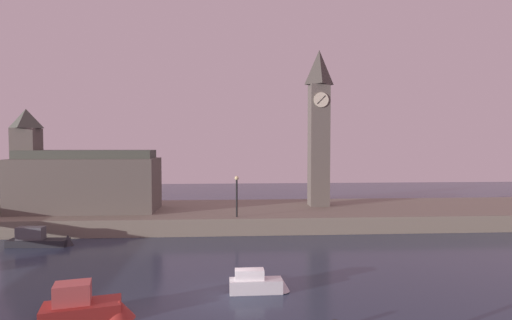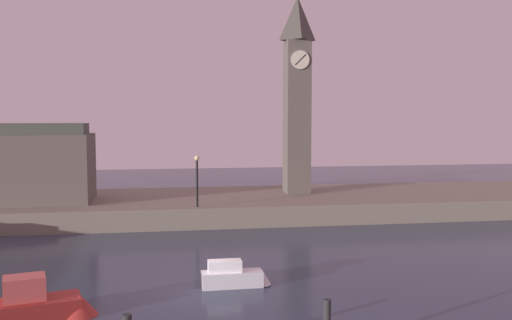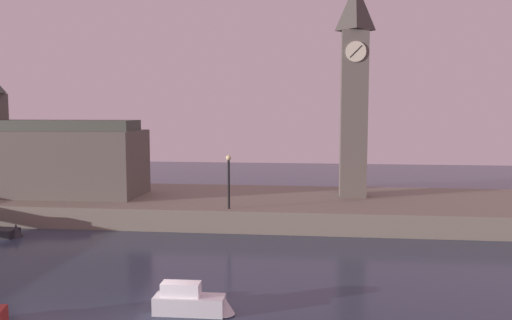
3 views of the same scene
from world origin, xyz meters
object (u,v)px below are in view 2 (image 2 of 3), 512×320
Objects in this scene: clock_tower at (297,92)px; boat_ferry_white at (236,276)px; boat_dinghy_red at (44,303)px; streetlamp at (197,175)px.

clock_tower is 4.93× the size of boat_ferry_white.
boat_ferry_white is (7.99, 2.83, -0.08)m from boat_dinghy_red.
clock_tower is at bearing 69.41° from boat_ferry_white.
clock_tower reaches higher than boat_ferry_white.
streetlamp is at bearing 67.66° from boat_dinghy_red.
boat_dinghy_red is at bearing -160.47° from boat_ferry_white.
clock_tower is at bearing 56.04° from boat_dinghy_red.
boat_ferry_white is at bearing -86.18° from streetlamp.
clock_tower is at bearing 35.41° from streetlamp.
streetlamp is at bearing -144.59° from clock_tower.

